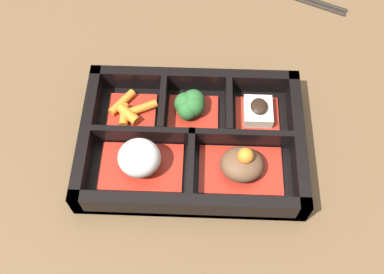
{
  "coord_description": "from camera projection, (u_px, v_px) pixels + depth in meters",
  "views": [
    {
      "loc": [
        -0.01,
        0.28,
        0.51
      ],
      "look_at": [
        0.0,
        0.0,
        0.03
      ],
      "focal_mm": 42.0,
      "sensor_mm": 36.0,
      "label": 1
    }
  ],
  "objects": [
    {
      "name": "bowl_stew",
      "position": [
        242.0,
        166.0,
        0.54
      ],
      "size": [
        0.1,
        0.07,
        0.05
      ],
      "color": "maroon",
      "rests_on": "bento_base"
    },
    {
      "name": "bento_base",
      "position": [
        192.0,
        145.0,
        0.58
      ],
      "size": [
        0.28,
        0.19,
        0.01
      ],
      "color": "black",
      "rests_on": "ground_plane"
    },
    {
      "name": "ground_plane",
      "position": [
        192.0,
        147.0,
        0.58
      ],
      "size": [
        3.0,
        3.0,
        0.0
      ],
      "primitive_type": "plane",
      "color": "brown"
    },
    {
      "name": "bento_rim",
      "position": [
        192.0,
        137.0,
        0.57
      ],
      "size": [
        0.28,
        0.19,
        0.04
      ],
      "color": "black",
      "rests_on": "ground_plane"
    },
    {
      "name": "bowl_greens",
      "position": [
        192.0,
        106.0,
        0.58
      ],
      "size": [
        0.07,
        0.06,
        0.04
      ],
      "color": "maroon",
      "rests_on": "bento_base"
    },
    {
      "name": "bowl_carrots",
      "position": [
        131.0,
        111.0,
        0.59
      ],
      "size": [
        0.07,
        0.06,
        0.02
      ],
      "color": "maroon",
      "rests_on": "bento_base"
    },
    {
      "name": "bowl_rice",
      "position": [
        140.0,
        160.0,
        0.54
      ],
      "size": [
        0.1,
        0.07,
        0.05
      ],
      "color": "maroon",
      "rests_on": "bento_base"
    },
    {
      "name": "bowl_tofu",
      "position": [
        258.0,
        112.0,
        0.58
      ],
      "size": [
        0.06,
        0.06,
        0.03
      ],
      "color": "maroon",
      "rests_on": "bento_base"
    }
  ]
}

